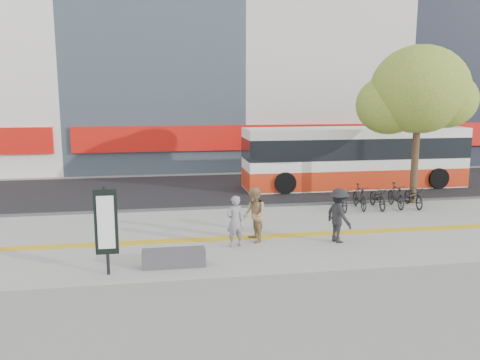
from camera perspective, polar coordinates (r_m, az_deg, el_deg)
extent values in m
plane|color=slate|center=(14.30, 2.73, -8.08)|extent=(120.00, 120.00, 0.00)
cube|color=gray|center=(15.69, 1.56, -6.27)|extent=(40.00, 7.00, 0.08)
cube|color=#C49117|center=(15.21, 1.93, -6.63)|extent=(40.00, 0.45, 0.01)
cube|color=black|center=(22.89, -2.04, -1.09)|extent=(40.00, 8.00, 0.06)
cube|color=#3A3A3C|center=(19.01, -0.46, -3.26)|extent=(40.00, 0.25, 0.14)
cube|color=red|center=(27.87, 0.67, 5.00)|extent=(19.00, 0.50, 1.40)
cube|color=#3A3A3C|center=(12.77, -7.71, -8.97)|extent=(1.60, 0.45, 0.45)
cylinder|color=black|center=(12.29, -15.27, -5.73)|extent=(0.08, 0.08, 2.20)
cube|color=black|center=(12.23, -15.32, -4.74)|extent=(0.55, 0.08, 1.60)
cube|color=white|center=(12.18, -15.34, -4.79)|extent=(0.40, 0.02, 1.30)
cylinder|color=#3C291B|center=(20.81, 19.66, 1.81)|extent=(0.28, 0.28, 3.20)
ellipsoid|color=#4A7627|center=(20.62, 20.15, 9.87)|extent=(3.80, 3.80, 3.42)
ellipsoid|color=#4A7627|center=(20.60, 16.91, 8.37)|extent=(2.60, 2.60, 2.34)
ellipsoid|color=#4A7627|center=(20.74, 22.81, 8.59)|extent=(2.40, 2.40, 2.16)
ellipsoid|color=#4A7627|center=(21.49, 19.92, 12.00)|extent=(2.20, 2.20, 1.98)
cube|color=white|center=(23.81, 13.23, 2.57)|extent=(10.52, 2.19, 2.81)
cube|color=red|center=(23.95, 13.14, 0.39)|extent=(10.54, 2.21, 0.88)
cube|color=black|center=(23.76, 13.27, 3.73)|extent=(10.54, 2.21, 0.96)
cylinder|color=black|center=(21.75, 5.26, -0.34)|extent=(0.96, 0.31, 0.96)
cylinder|color=black|center=(23.84, 3.92, 0.59)|extent=(0.96, 0.31, 0.96)
cylinder|color=black|center=(24.66, 22.05, 0.19)|extent=(0.96, 0.31, 0.96)
cylinder|color=black|center=(26.52, 19.60, 0.99)|extent=(0.96, 0.31, 0.96)
imported|color=black|center=(18.97, 11.68, -2.14)|extent=(0.72, 1.69, 0.86)
imported|color=black|center=(19.24, 13.75, -1.91)|extent=(0.59, 1.63, 0.96)
imported|color=black|center=(19.55, 15.75, -1.95)|extent=(0.72, 1.69, 0.86)
imported|color=black|center=(19.87, 17.70, -1.72)|extent=(0.59, 1.63, 0.96)
imported|color=black|center=(20.23, 19.56, -1.77)|extent=(0.72, 1.69, 0.86)
imported|color=black|center=(14.11, -0.60, -4.81)|extent=(0.63, 0.52, 1.50)
imported|color=#9B7A50|center=(14.55, 1.68, -4.06)|extent=(0.72, 0.87, 1.64)
imported|color=black|center=(14.80, 11.43, -4.06)|extent=(0.87, 1.17, 1.62)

